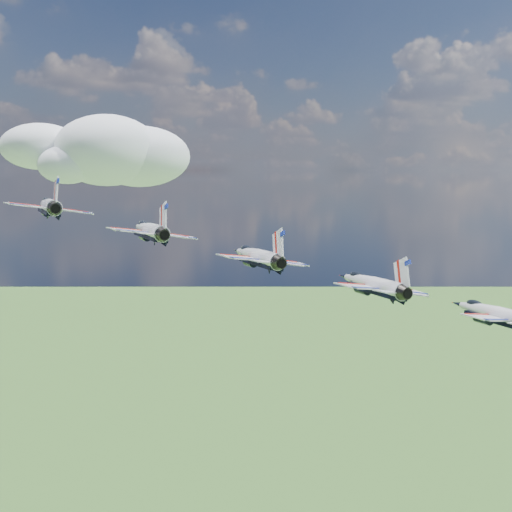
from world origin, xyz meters
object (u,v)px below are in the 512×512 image
jet_4 (494,314)px  jet_1 (149,230)px  jet_3 (371,284)px  jet_2 (256,256)px  jet_0 (48,206)px

jet_4 → jet_1: bearing=143.6°
jet_4 → jet_3: bearing=143.6°
jet_2 → jet_4: (18.02, -18.94, -5.43)m
jet_3 → jet_4: jet_3 is taller
jet_0 → jet_3: (27.03, -28.40, -8.14)m
jet_1 → jet_2: jet_1 is taller
jet_0 → jet_2: bearing=-36.4°
jet_0 → jet_1: jet_0 is taller
jet_2 → jet_4: size_ratio=1.00×
jet_2 → jet_4: bearing=-36.4°
jet_3 → jet_1: bearing=143.6°
jet_0 → jet_3: 40.04m
jet_0 → jet_4: jet_0 is taller
jet_4 → jet_2: bearing=143.6°
jet_2 → jet_0: bearing=143.6°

